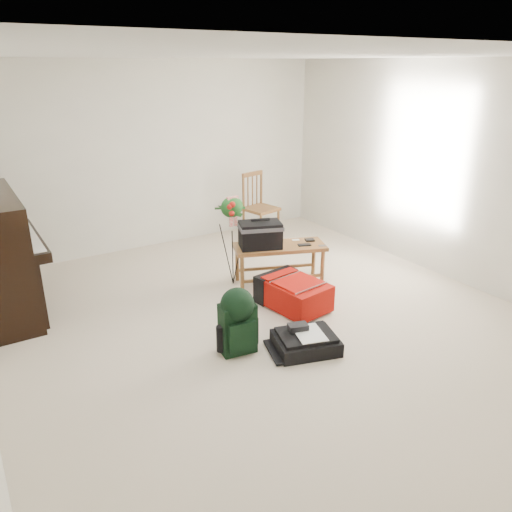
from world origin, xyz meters
TOP-DOWN VIEW (x-y plane):
  - floor at (0.00, 0.00)m, footprint 5.00×5.50m
  - ceiling at (0.00, 0.00)m, footprint 5.00×5.50m
  - wall_back at (0.00, 2.75)m, footprint 5.00×0.04m
  - wall_right at (2.50, 0.00)m, footprint 0.04×5.50m
  - bench at (0.50, 0.68)m, footprint 1.13×0.76m
  - dining_chair at (1.34, 2.20)m, footprint 0.50×0.50m
  - red_suitcase at (0.42, 0.13)m, footprint 0.59×0.79m
  - black_duffel at (0.02, -0.67)m, footprint 0.66×0.58m
  - green_backpack at (-0.51, -0.37)m, footprint 0.33×0.31m
  - flower_stand at (0.18, 0.95)m, footprint 0.34×0.34m

SIDE VIEW (x-z plane):
  - floor at x=0.00m, z-range -0.01..0.01m
  - black_duffel at x=0.02m, z-range -0.03..0.20m
  - red_suitcase at x=0.42m, z-range 0.01..0.32m
  - green_backpack at x=-0.51m, z-range 0.03..0.65m
  - dining_chair at x=1.34m, z-range -0.01..0.96m
  - flower_stand at x=0.18m, z-range -0.01..1.07m
  - bench at x=0.50m, z-range 0.17..0.98m
  - wall_back at x=0.00m, z-range 0.00..2.50m
  - wall_right at x=2.50m, z-range 0.00..2.50m
  - ceiling at x=0.00m, z-range 2.50..2.50m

